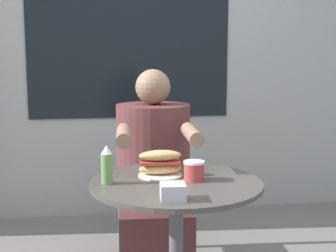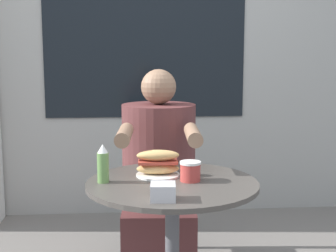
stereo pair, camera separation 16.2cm
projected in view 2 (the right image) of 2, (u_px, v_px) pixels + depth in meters
storefront_wall at (151, 32)px, 3.54m from camera, size 8.00×0.09×2.80m
cafe_table at (172, 225)px, 1.96m from camera, size 0.71×0.71×0.71m
diner_chair at (157, 172)px, 2.86m from camera, size 0.40×0.40×0.87m
seated_diner at (159, 193)px, 2.52m from camera, size 0.42×0.72×1.15m
sandwich_on_plate at (158, 164)px, 2.01m from camera, size 0.19×0.19×0.11m
drink_cup at (190, 171)px, 1.93m from camera, size 0.09×0.09×0.08m
napkin_box at (163, 192)px, 1.68m from camera, size 0.10×0.10×0.06m
condiment_bottle at (103, 164)px, 1.90m from camera, size 0.05×0.05×0.16m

